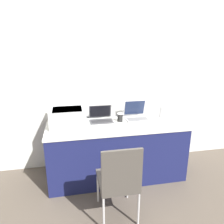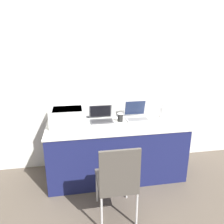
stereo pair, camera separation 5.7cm
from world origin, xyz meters
name	(u,v)px [view 1 (the left image)]	position (x,y,z in m)	size (l,w,h in m)	color
ground_plane	(121,189)	(0.00, 0.00, 0.00)	(14.00, 14.00, 0.00)	brown
wall_back	(110,82)	(0.00, 0.80, 1.30)	(8.00, 0.05, 2.60)	silver
table	(116,151)	(0.00, 0.34, 0.40)	(1.90, 0.69, 0.79)	#191E51
printer	(68,116)	(-0.65, 0.45, 0.92)	(0.48, 0.39, 0.24)	#B2B7BC
laptop_left	(101,118)	(-0.18, 0.53, 0.84)	(0.33, 0.29, 0.22)	#4C4C51
laptop_right	(136,115)	(0.34, 0.53, 0.85)	(0.33, 0.33, 0.26)	#B7B7BC
external_keyboard	(101,127)	(-0.22, 0.29, 0.80)	(0.44, 0.13, 0.02)	silver
coffee_cup	(120,117)	(0.08, 0.47, 0.85)	(0.08, 0.08, 0.12)	black
metal_pitcher	(163,111)	(0.76, 0.52, 0.89)	(0.13, 0.13, 0.23)	silver
chair	(119,178)	(-0.15, -0.48, 0.51)	(0.41, 0.48, 0.92)	#4C4742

